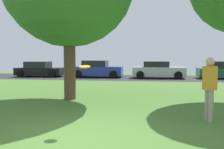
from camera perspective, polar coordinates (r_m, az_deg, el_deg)
The scene contains 8 objects.
ground_plane at distance 5.54m, azimuth -9.42°, elevation -14.43°, with size 44.00×44.00×0.00m, color #47702D.
road_strip at distance 21.12m, azimuth 4.20°, elevation -0.70°, with size 44.00×6.40×0.01m, color #28282B.
person_thrower at distance 7.11m, azimuth 21.89°, elevation -2.52°, with size 0.38×0.31×1.75m.
frisbee_disc at distance 5.96m, azimuth -6.41°, elevation 1.82°, with size 0.29×0.29×0.07m.
parked_car_black at distance 23.00m, azimuth -16.55°, elevation 1.08°, with size 4.25×2.03×1.37m.
parked_car_blue at distance 21.48m, azimuth -3.48°, elevation 1.18°, with size 4.34×2.11×1.47m.
parked_car_silver at distance 20.80m, azimuth 10.76°, elevation 0.97°, with size 4.30×2.04×1.41m.
parked_car_green at distance 21.99m, azimuth 24.58°, elevation 0.80°, with size 4.08×2.01×1.41m.
Camera 1 is at (1.65, -4.98, 1.75)m, focal length 39.03 mm.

